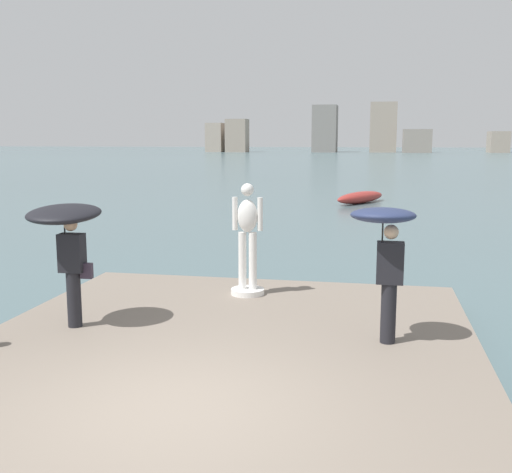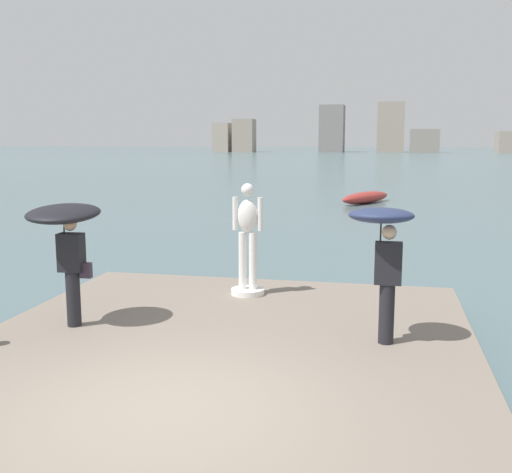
% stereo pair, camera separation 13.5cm
% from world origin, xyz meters
% --- Properties ---
extents(ground_plane, '(400.00, 400.00, 0.00)m').
position_xyz_m(ground_plane, '(0.00, 40.00, 0.00)').
color(ground_plane, '#4C666B').
extents(pier, '(7.38, 9.24, 0.40)m').
position_xyz_m(pier, '(0.00, 1.62, 0.20)').
color(pier, slate).
rests_on(pier, ground).
extents(statue_white_figure, '(0.63, 0.63, 2.11)m').
position_xyz_m(statue_white_figure, '(-0.20, 4.96, 1.36)').
color(statue_white_figure, white).
rests_on(statue_white_figure, pier).
extents(onlooker_left, '(1.17, 1.19, 1.95)m').
position_xyz_m(onlooker_left, '(-2.55, 2.50, 1.95)').
color(onlooker_left, black).
rests_on(onlooker_left, pier).
extents(onlooker_right, '(0.93, 0.94, 1.98)m').
position_xyz_m(onlooker_right, '(2.29, 2.65, 1.92)').
color(onlooker_right, black).
rests_on(onlooker_right, pier).
extents(boat_mid, '(2.86, 4.10, 0.59)m').
position_xyz_m(boat_mid, '(1.42, 26.07, 0.30)').
color(boat_mid, '#9E2D28').
rests_on(boat_mid, ground).
extents(distant_skyline, '(91.32, 11.97, 12.14)m').
position_xyz_m(distant_skyline, '(3.45, 147.64, 4.71)').
color(distant_skyline, '#A89989').
rests_on(distant_skyline, ground).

